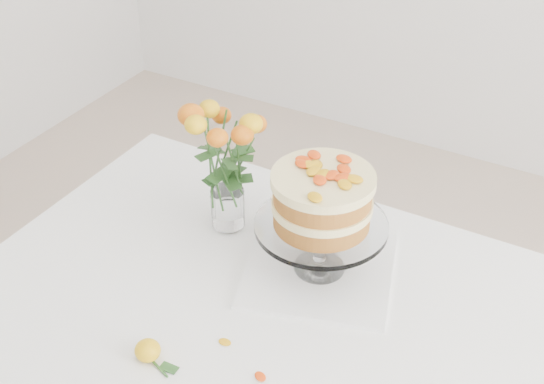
{
  "coord_description": "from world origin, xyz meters",
  "views": [
    {
      "loc": [
        0.45,
        -0.93,
        1.8
      ],
      "look_at": [
        -0.18,
        0.19,
        0.9
      ],
      "focal_mm": 50.0,
      "sensor_mm": 36.0,
      "label": 1
    }
  ],
  "objects": [
    {
      "name": "napkin",
      "position": [
        -0.06,
        0.17,
        0.76
      ],
      "size": [
        0.38,
        0.38,
        0.01
      ],
      "primitive_type": "cube",
      "rotation": [
        0.0,
        0.0,
        0.29
      ],
      "color": "white",
      "rests_on": "table"
    },
    {
      "name": "stray_petal_a",
      "position": [
        -0.12,
        -0.1,
        0.76
      ],
      "size": [
        0.03,
        0.02,
        0.0
      ],
      "primitive_type": "ellipsoid",
      "color": "#E7A20E",
      "rests_on": "table"
    },
    {
      "name": "rose_vase",
      "position": [
        -0.31,
        0.21,
        0.98
      ],
      "size": [
        0.31,
        0.31,
        0.38
      ],
      "rotation": [
        0.0,
        0.0,
        -0.28
      ],
      "color": "white",
      "rests_on": "table"
    },
    {
      "name": "stray_petal_b",
      "position": [
        -0.02,
        -0.14,
        0.76
      ],
      "size": [
        0.03,
        0.02,
        0.0
      ],
      "primitive_type": "ellipsoid",
      "color": "#E7A20E",
      "rests_on": "table"
    },
    {
      "name": "table",
      "position": [
        0.0,
        0.0,
        0.67
      ],
      "size": [
        1.43,
        0.93,
        0.76
      ],
      "color": "tan",
      "rests_on": "ground"
    },
    {
      "name": "cake_stand",
      "position": [
        -0.06,
        0.17,
        0.93
      ],
      "size": [
        0.27,
        0.27,
        0.24
      ],
      "rotation": [
        0.0,
        0.0,
        -0.1
      ],
      "color": "white",
      "rests_on": "napkin"
    },
    {
      "name": "loose_rose_near",
      "position": [
        -0.22,
        -0.2,
        0.78
      ],
      "size": [
        0.08,
        0.05,
        0.04
      ],
      "rotation": [
        0.0,
        0.0,
        -0.36
      ],
      "color": "#F8AF15",
      "rests_on": "table"
    }
  ]
}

